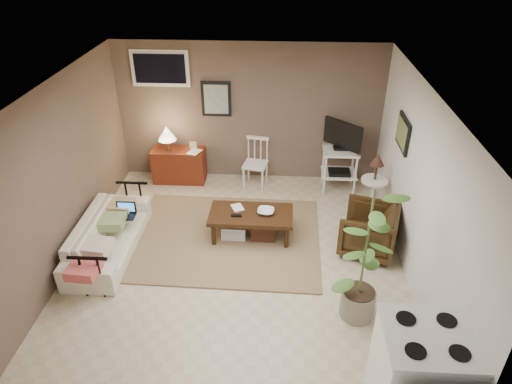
# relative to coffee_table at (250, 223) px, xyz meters

# --- Properties ---
(floor) EXTENTS (5.00, 5.00, 0.00)m
(floor) POSITION_rel_coffee_table_xyz_m (-0.15, -0.59, -0.25)
(floor) COLOR #C1B293
(floor) RESTS_ON ground
(art_back) EXTENTS (0.50, 0.03, 0.60)m
(art_back) POSITION_rel_coffee_table_xyz_m (-0.70, 1.88, 1.20)
(art_back) COLOR black
(art_right) EXTENTS (0.03, 0.60, 0.45)m
(art_right) POSITION_rel_coffee_table_xyz_m (2.08, 0.46, 1.27)
(art_right) COLOR black
(window) EXTENTS (0.96, 0.03, 0.60)m
(window) POSITION_rel_coffee_table_xyz_m (-1.60, 1.88, 1.70)
(window) COLOR white
(rug) EXTENTS (2.78, 2.24, 0.03)m
(rug) POSITION_rel_coffee_table_xyz_m (-0.37, -0.04, -0.24)
(rug) COLOR #8B7A51
(rug) RESTS_ON floor
(coffee_table) EXTENTS (1.20, 0.63, 0.45)m
(coffee_table) POSITION_rel_coffee_table_xyz_m (0.00, 0.00, 0.00)
(coffee_table) COLOR #341C0E
(coffee_table) RESTS_ON floor
(sofa) EXTENTS (0.54, 1.84, 0.72)m
(sofa) POSITION_rel_coffee_table_xyz_m (-1.95, -0.44, 0.11)
(sofa) COLOR white
(sofa) RESTS_ON floor
(sofa_pillows) EXTENTS (0.35, 1.75, 0.12)m
(sofa_pillows) POSITION_rel_coffee_table_xyz_m (-1.91, -0.65, 0.19)
(sofa_pillows) COLOR beige
(sofa_pillows) RESTS_ON sofa
(sofa_end_rails) EXTENTS (0.49, 1.83, 0.62)m
(sofa_end_rails) POSITION_rel_coffee_table_xyz_m (-1.84, -0.44, 0.06)
(sofa_end_rails) COLOR black
(sofa_end_rails) RESTS_ON floor
(laptop) EXTENTS (0.28, 0.21, 0.19)m
(laptop) POSITION_rel_coffee_table_xyz_m (-1.77, -0.12, 0.21)
(laptop) COLOR black
(laptop) RESTS_ON sofa
(red_console) EXTENTS (0.91, 0.40, 1.05)m
(red_console) POSITION_rel_coffee_table_xyz_m (-1.39, 1.64, 0.11)
(red_console) COLOR maroon
(red_console) RESTS_ON floor
(spindle_chair) EXTENTS (0.45, 0.45, 0.86)m
(spindle_chair) POSITION_rel_coffee_table_xyz_m (-0.02, 1.56, 0.15)
(spindle_chair) COLOR white
(spindle_chair) RESTS_ON floor
(tv_stand) EXTENTS (0.58, 0.55, 1.23)m
(tv_stand) POSITION_rel_coffee_table_xyz_m (1.41, 1.52, 0.40)
(tv_stand) COLOR white
(tv_stand) RESTS_ON floor
(side_table) EXTENTS (0.41, 0.41, 1.08)m
(side_table) POSITION_rel_coffee_table_xyz_m (1.84, 0.69, 0.42)
(side_table) COLOR white
(side_table) RESTS_ON floor
(armchair) EXTENTS (0.87, 0.90, 0.75)m
(armchair) POSITION_rel_coffee_table_xyz_m (1.65, -0.20, 0.12)
(armchair) COLOR black
(armchair) RESTS_ON floor
(potted_plant) EXTENTS (0.44, 0.44, 1.77)m
(potted_plant) POSITION_rel_coffee_table_xyz_m (1.36, -1.45, 0.69)
(potted_plant) COLOR gray
(potted_plant) RESTS_ON floor
(stove) EXTENTS (0.79, 0.74, 1.04)m
(stove) POSITION_rel_coffee_table_xyz_m (1.72, -2.67, 0.26)
(stove) COLOR white
(stove) RESTS_ON floor
(bowl) EXTENTS (0.24, 0.08, 0.24)m
(bowl) POSITION_rel_coffee_table_xyz_m (0.22, 0.01, 0.30)
(bowl) COLOR #341C0E
(bowl) RESTS_ON coffee_table
(book_table) EXTENTS (0.15, 0.08, 0.21)m
(book_table) POSITION_rel_coffee_table_xyz_m (-0.27, 0.09, 0.28)
(book_table) COLOR #341C0E
(book_table) RESTS_ON coffee_table
(book_console) EXTENTS (0.18, 0.09, 0.24)m
(book_console) POSITION_rel_coffee_table_xyz_m (-1.15, 1.57, 0.48)
(book_console) COLOR #341C0E
(book_console) RESTS_ON red_console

